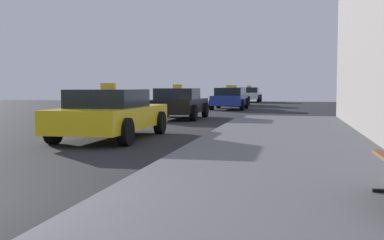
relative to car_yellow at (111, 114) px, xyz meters
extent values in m
cube|color=#5B5B60|center=(4.44, -7.56, -0.57)|extent=(4.00, 32.00, 0.15)
cube|color=yellow|center=(0.00, 0.05, -0.10)|extent=(1.78, 4.54, 0.55)
cube|color=black|center=(0.00, -0.17, 0.40)|extent=(1.57, 2.04, 0.45)
cube|color=yellow|center=(0.00, -0.17, 0.70)|extent=(0.36, 0.14, 0.16)
cylinder|color=black|center=(-0.89, 1.50, -0.33)|extent=(0.22, 0.64, 0.64)
cylinder|color=black|center=(0.89, 1.50, -0.33)|extent=(0.22, 0.64, 0.64)
cylinder|color=black|center=(-0.89, -1.40, -0.33)|extent=(0.22, 0.64, 0.64)
cylinder|color=black|center=(0.89, -1.40, -0.33)|extent=(0.22, 0.64, 0.64)
cube|color=black|center=(-0.10, 8.01, -0.10)|extent=(1.80, 4.03, 0.55)
cube|color=black|center=(-0.10, 7.80, 0.40)|extent=(1.58, 1.81, 0.45)
cube|color=yellow|center=(-0.10, 7.80, 0.70)|extent=(0.36, 0.14, 0.16)
cylinder|color=black|center=(-1.00, 9.29, -0.33)|extent=(0.22, 0.64, 0.64)
cylinder|color=black|center=(0.80, 9.29, -0.33)|extent=(0.22, 0.64, 0.64)
cylinder|color=black|center=(-1.00, 6.72, -0.33)|extent=(0.22, 0.64, 0.64)
cylinder|color=black|center=(0.80, 6.72, -0.33)|extent=(0.22, 0.64, 0.64)
cube|color=#233899|center=(0.94, 16.79, -0.10)|extent=(1.73, 4.16, 0.55)
cube|color=black|center=(0.94, 16.58, 0.40)|extent=(1.52, 1.87, 0.45)
cube|color=yellow|center=(0.94, 16.58, 0.70)|extent=(0.36, 0.14, 0.16)
cylinder|color=black|center=(0.07, 18.12, -0.33)|extent=(0.22, 0.64, 0.64)
cylinder|color=black|center=(1.80, 18.12, -0.33)|extent=(0.22, 0.64, 0.64)
cylinder|color=black|center=(0.07, 15.46, -0.33)|extent=(0.22, 0.64, 0.64)
cylinder|color=black|center=(1.80, 15.46, -0.33)|extent=(0.22, 0.64, 0.64)
cube|color=#196638|center=(0.50, 22.84, -0.10)|extent=(1.73, 4.26, 0.55)
cube|color=black|center=(0.50, 22.63, 0.40)|extent=(1.52, 1.92, 0.45)
cube|color=yellow|center=(0.50, 22.63, 0.70)|extent=(0.36, 0.14, 0.16)
cylinder|color=black|center=(-0.36, 24.21, -0.33)|extent=(0.22, 0.64, 0.64)
cylinder|color=black|center=(1.37, 24.21, -0.33)|extent=(0.22, 0.64, 0.64)
cylinder|color=black|center=(-0.36, 21.48, -0.33)|extent=(0.22, 0.64, 0.64)
cylinder|color=black|center=(1.37, 21.48, -0.33)|extent=(0.22, 0.64, 0.64)
cube|color=white|center=(0.85, 31.00, -0.10)|extent=(1.76, 4.37, 0.55)
cube|color=black|center=(0.85, 30.78, 0.40)|extent=(1.55, 1.97, 0.45)
cube|color=yellow|center=(0.85, 30.78, 0.70)|extent=(0.36, 0.14, 0.16)
cylinder|color=black|center=(-0.03, 32.40, -0.33)|extent=(0.22, 0.64, 0.64)
cylinder|color=black|center=(1.73, 32.40, -0.33)|extent=(0.22, 0.64, 0.64)
cylinder|color=black|center=(-0.03, 29.60, -0.33)|extent=(0.22, 0.64, 0.64)
cylinder|color=black|center=(1.73, 29.60, -0.33)|extent=(0.22, 0.64, 0.64)
camera|label=1|loc=(4.58, -11.86, 0.69)|focal=45.71mm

